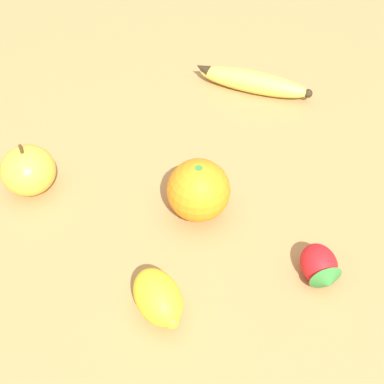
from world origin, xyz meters
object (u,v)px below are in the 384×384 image
orange (199,190)px  lemon (158,297)px  strawberry (320,267)px  banana (252,82)px  apple (28,170)px

orange → lemon: size_ratio=1.02×
strawberry → lemon: (0.04, 0.19, 0.00)m
banana → orange: orange is taller
orange → strawberry: size_ratio=1.26×
strawberry → lemon: size_ratio=0.81×
strawberry → apple: bearing=-125.8°
orange → apple: orange is taller
banana → lemon: 0.43m
orange → banana: bearing=-45.2°
banana → apple: bearing=53.7°
strawberry → lemon: lemon is taller
banana → apple: apple is taller
banana → apple: size_ratio=2.00×
orange → strawberry: orange is taller
lemon → banana: bearing=-44.6°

